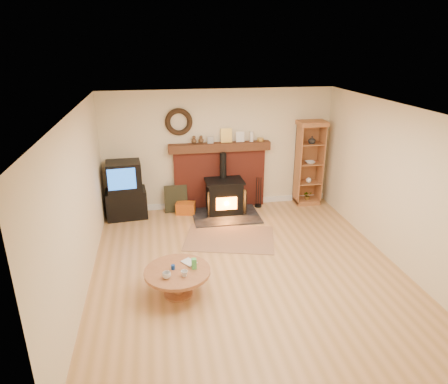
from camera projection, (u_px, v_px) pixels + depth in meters
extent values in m
plane|color=#B08149|center=(246.00, 268.00, 6.61)|extent=(5.50, 5.50, 0.00)
cube|color=beige|center=(219.00, 150.00, 8.68)|extent=(5.00, 0.02, 2.60)
cube|color=beige|center=(318.00, 302.00, 3.62)|extent=(5.00, 0.02, 2.60)
cube|color=beige|center=(79.00, 206.00, 5.74)|extent=(0.02, 5.50, 2.60)
cube|color=beige|center=(396.00, 185.00, 6.56)|extent=(0.02, 5.50, 2.60)
cube|color=white|center=(250.00, 110.00, 5.69)|extent=(5.00, 5.50, 0.02)
cube|color=white|center=(219.00, 203.00, 9.11)|extent=(5.00, 0.04, 0.12)
torus|color=black|center=(179.00, 122.00, 8.26)|extent=(0.57, 0.11, 0.57)
cube|color=maroon|center=(220.00, 179.00, 8.85)|extent=(2.00, 0.15, 1.30)
cube|color=#3D2113|center=(220.00, 147.00, 8.55)|extent=(2.20, 0.22, 0.18)
cube|color=#999999|center=(210.00, 140.00, 8.47)|extent=(0.13, 0.05, 0.14)
cube|color=gold|center=(226.00, 135.00, 8.52)|extent=(0.24, 0.06, 0.30)
cube|color=white|center=(240.00, 137.00, 8.58)|extent=(0.18, 0.05, 0.22)
cylinder|color=white|center=(252.00, 137.00, 8.60)|extent=(0.08, 0.08, 0.22)
cylinder|color=gold|center=(260.00, 140.00, 8.66)|extent=(0.14, 0.14, 0.07)
cube|color=black|center=(226.00, 216.00, 8.55)|extent=(1.40, 1.00, 0.03)
cube|color=black|center=(224.00, 197.00, 8.61)|extent=(0.73, 0.52, 0.68)
cube|color=black|center=(224.00, 181.00, 8.48)|extent=(0.81, 0.58, 0.04)
cylinder|color=black|center=(223.00, 166.00, 8.51)|extent=(0.14, 0.14, 0.56)
cube|color=orange|center=(227.00, 204.00, 8.37)|extent=(0.44, 0.02, 0.27)
cube|color=black|center=(210.00, 203.00, 8.37)|extent=(0.17, 0.23, 0.54)
cube|color=black|center=(242.00, 201.00, 8.48)|extent=(0.17, 0.23, 0.54)
cube|color=brown|center=(230.00, 238.00, 7.59)|extent=(1.90, 1.53, 0.01)
cube|color=black|center=(127.00, 203.00, 8.45)|extent=(0.87, 0.64, 0.61)
cube|color=black|center=(124.00, 176.00, 8.23)|extent=(0.73, 0.63, 0.61)
cube|color=blue|center=(122.00, 179.00, 7.95)|extent=(0.55, 0.06, 0.44)
cube|color=#9A5A32|center=(306.00, 201.00, 9.25)|extent=(0.55, 0.40, 0.10)
cube|color=#9A5A32|center=(306.00, 162.00, 9.12)|extent=(0.55, 0.02, 1.76)
cube|color=#9A5A32|center=(298.00, 165.00, 8.90)|extent=(0.02, 0.40, 1.76)
cube|color=#9A5A32|center=(320.00, 164.00, 8.99)|extent=(0.02, 0.40, 1.76)
cube|color=#9A5A32|center=(312.00, 123.00, 8.61)|extent=(0.61, 0.44, 0.10)
cube|color=#9A5A32|center=(308.00, 182.00, 9.09)|extent=(0.51, 0.36, 0.02)
cube|color=#9A5A32|center=(309.00, 163.00, 8.93)|extent=(0.51, 0.36, 0.02)
cube|color=#9A5A32|center=(311.00, 144.00, 8.77)|extent=(0.51, 0.36, 0.02)
imported|color=white|center=(312.00, 140.00, 8.69)|extent=(0.17, 0.17, 0.17)
imported|color=white|center=(310.00, 162.00, 8.88)|extent=(0.22, 0.22, 0.05)
sphere|color=white|center=(309.00, 180.00, 9.02)|extent=(0.12, 0.12, 0.12)
imported|color=#48AF54|center=(307.00, 195.00, 9.15)|extent=(0.19, 0.16, 0.21)
cube|color=#C8720E|center=(186.00, 208.00, 8.65)|extent=(0.45, 0.34, 0.25)
cube|color=black|center=(176.00, 199.00, 8.69)|extent=(0.50, 0.13, 0.59)
cylinder|color=black|center=(258.00, 206.00, 9.05)|extent=(0.16, 0.16, 0.04)
cylinder|color=black|center=(256.00, 192.00, 8.92)|extent=(0.02, 0.02, 0.70)
cylinder|color=black|center=(259.00, 192.00, 8.93)|extent=(0.02, 0.02, 0.70)
cylinder|color=black|center=(261.00, 192.00, 8.94)|extent=(0.02, 0.02, 0.70)
cylinder|color=brown|center=(178.00, 293.00, 5.92)|extent=(0.43, 0.43, 0.03)
cylinder|color=brown|center=(178.00, 283.00, 5.85)|extent=(0.15, 0.15, 0.34)
cylinder|color=brown|center=(177.00, 272.00, 5.79)|extent=(0.97, 0.97, 0.05)
imported|color=white|center=(167.00, 275.00, 5.57)|extent=(0.12, 0.12, 0.09)
imported|color=white|center=(184.00, 274.00, 5.61)|extent=(0.10, 0.10, 0.09)
imported|color=#4C331E|center=(185.00, 264.00, 5.91)|extent=(0.16, 0.22, 0.02)
cylinder|color=navy|center=(173.00, 267.00, 5.79)|extent=(0.06, 0.06, 0.07)
cube|color=#48AF54|center=(194.00, 264.00, 5.79)|extent=(0.07, 0.07, 0.16)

